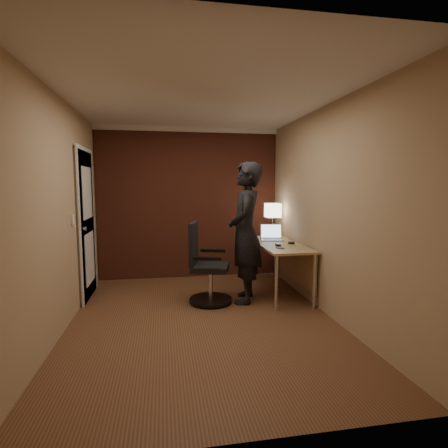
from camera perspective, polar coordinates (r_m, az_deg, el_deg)
The scene contains 9 objects.
room at distance 5.45m, azimuth -8.29°, elevation 4.34°, with size 4.00×4.00×4.00m.
desk at distance 5.10m, azimuth 9.56°, elevation -4.49°, with size 0.60×1.50×0.73m.
desk_lamp at distance 5.62m, azimuth 7.97°, elevation 2.15°, with size 0.22×0.22×0.54m.
laptop at distance 5.35m, azimuth 7.76°, elevation -1.87°, with size 0.37×0.31×0.23m.
mouse at distance 4.82m, azimuth 8.84°, elevation -3.38°, with size 0.06×0.10×0.03m, color black.
phone at distance 4.64m, azimuth 9.14°, elevation -3.88°, with size 0.06×0.12×0.01m, color black.
wallet at distance 5.04m, azimuth 10.97°, elevation -3.04°, with size 0.09×0.11×0.02m, color black.
office_chair at distance 4.64m, azimuth -3.05°, elevation -7.24°, with size 0.58×0.65×1.05m.
person at distance 4.63m, azimuth 3.52°, elevation -1.41°, with size 0.68×0.44×1.86m, color black.
Camera 1 is at (-0.43, -3.91, 1.55)m, focal length 28.00 mm.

